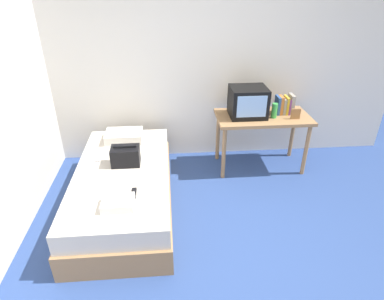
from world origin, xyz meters
TOP-DOWN VIEW (x-y plane):
  - ground_plane at (0.00, 0.00)m, footprint 8.00×8.00m
  - wall_back at (0.00, 2.00)m, footprint 5.20×0.10m
  - bed at (-0.99, 0.80)m, footprint 1.00×2.00m
  - desk at (0.70, 1.53)m, footprint 1.16×0.60m
  - tv at (0.50, 1.55)m, footprint 0.44×0.39m
  - water_bottle at (0.81, 1.46)m, footprint 0.07×0.07m
  - book_row at (0.98, 1.59)m, footprint 0.21×0.17m
  - picture_frame at (1.06, 1.40)m, footprint 0.11×0.02m
  - pillow at (-1.03, 1.49)m, footprint 0.44×0.32m
  - handbag at (-0.96, 0.91)m, footprint 0.30×0.20m
  - magazine at (-1.10, 0.40)m, footprint 0.21×0.29m
  - remote_dark at (-0.84, 0.35)m, footprint 0.04×0.16m
  - remote_silver at (-1.27, 1.04)m, footprint 0.04×0.14m
  - folded_towel at (-0.96, 0.17)m, footprint 0.28×0.22m

SIDE VIEW (x-z plane):
  - ground_plane at x=0.00m, z-range 0.00..0.00m
  - bed at x=-0.99m, z-range 0.00..0.47m
  - magazine at x=-1.10m, z-range 0.48..0.49m
  - remote_dark at x=-0.84m, z-range 0.48..0.50m
  - remote_silver at x=-1.27m, z-range 0.48..0.50m
  - folded_towel at x=-0.96m, z-range 0.48..0.55m
  - pillow at x=-1.03m, z-range 0.48..0.59m
  - handbag at x=-0.96m, z-range 0.47..0.69m
  - desk at x=0.70m, z-range 0.27..1.00m
  - picture_frame at x=1.06m, z-range 0.73..0.86m
  - water_bottle at x=0.81m, z-range 0.73..0.91m
  - book_row at x=0.98m, z-range 0.72..0.96m
  - tv at x=0.50m, z-range 0.73..1.09m
  - wall_back at x=0.00m, z-range 0.00..2.60m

